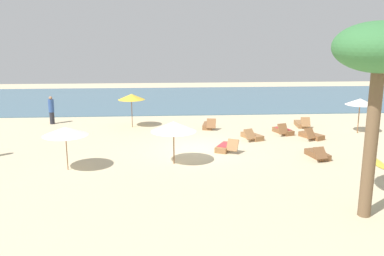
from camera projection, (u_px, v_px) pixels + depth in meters
ground_plane at (200, 149)px, 21.79m from camera, size 60.00×60.00×0.00m
ocean_water at (184, 99)px, 38.32m from camera, size 48.00×16.00×0.06m
umbrella_0 at (131, 97)px, 26.37m from camera, size 1.71×1.71×2.18m
umbrella_1 at (174, 126)px, 18.86m from camera, size 2.11×2.11×2.02m
umbrella_2 at (65, 131)px, 18.02m from camera, size 1.99×1.99×1.96m
umbrella_3 at (360, 102)px, 24.79m from camera, size 1.73×1.73×2.13m
lounger_0 at (301, 124)px, 26.94m from camera, size 0.74×1.70×0.73m
lounger_1 at (252, 136)px, 23.76m from camera, size 1.23×1.78×0.70m
lounger_2 at (311, 135)px, 23.89m from camera, size 1.28×1.73×0.73m
lounger_3 at (283, 131)px, 25.01m from camera, size 1.08×1.73×0.75m
lounger_4 at (225, 147)px, 21.43m from camera, size 1.27×1.75×0.72m
lounger_5 at (208, 125)px, 26.50m from camera, size 0.88×1.73×0.73m
lounger_6 at (318, 154)px, 20.15m from camera, size 0.92×1.78×0.68m
person_1 at (51, 110)px, 27.56m from camera, size 0.49×0.49×1.88m
palm_0 at (380, 53)px, 12.59m from camera, size 2.88×2.88×6.33m
surfboard at (376, 162)px, 19.44m from camera, size 0.75×2.28×0.07m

